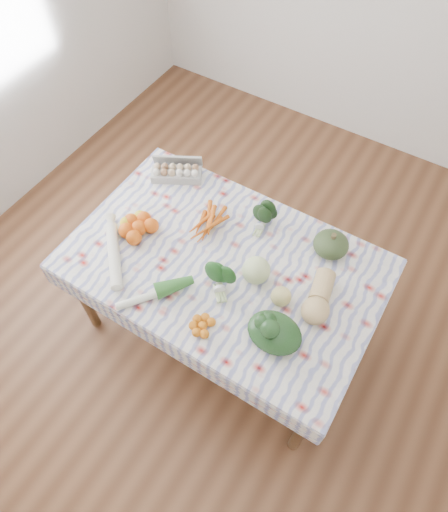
% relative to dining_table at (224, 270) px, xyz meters
% --- Properties ---
extents(ground, '(4.50, 4.50, 0.00)m').
position_rel_dining_table_xyz_m(ground, '(0.00, 0.00, -0.68)').
color(ground, brown).
rests_on(ground, ground).
extents(dining_table, '(1.60, 1.00, 0.75)m').
position_rel_dining_table_xyz_m(dining_table, '(0.00, 0.00, 0.00)').
color(dining_table, brown).
rests_on(dining_table, ground).
extents(tablecloth, '(1.66, 1.06, 0.01)m').
position_rel_dining_table_xyz_m(tablecloth, '(0.00, 0.00, 0.08)').
color(tablecloth, white).
rests_on(tablecloth, dining_table).
extents(egg_carton, '(0.32, 0.25, 0.08)m').
position_rel_dining_table_xyz_m(egg_carton, '(-0.57, 0.37, 0.12)').
color(egg_carton, '#B8B8B3').
rests_on(egg_carton, tablecloth).
extents(carrot_bunch, '(0.25, 0.22, 0.04)m').
position_rel_dining_table_xyz_m(carrot_bunch, '(-0.19, 0.13, 0.11)').
color(carrot_bunch, '#CA5911').
rests_on(carrot_bunch, tablecloth).
extents(kale_bunch, '(0.16, 0.15, 0.12)m').
position_rel_dining_table_xyz_m(kale_bunch, '(0.05, 0.32, 0.14)').
color(kale_bunch, '#173214').
rests_on(kale_bunch, tablecloth).
extents(kabocha_squash, '(0.23, 0.23, 0.12)m').
position_rel_dining_table_xyz_m(kabocha_squash, '(0.45, 0.36, 0.15)').
color(kabocha_squash, '#364A26').
rests_on(kabocha_squash, tablecloth).
extents(cabbage, '(0.19, 0.19, 0.15)m').
position_rel_dining_table_xyz_m(cabbage, '(0.19, 0.00, 0.16)').
color(cabbage, '#C6DB93').
rests_on(cabbage, tablecloth).
extents(butternut_squash, '(0.19, 0.32, 0.14)m').
position_rel_dining_table_xyz_m(butternut_squash, '(0.53, 0.04, 0.15)').
color(butternut_squash, tan).
rests_on(butternut_squash, tablecloth).
extents(orange_cluster, '(0.33, 0.33, 0.09)m').
position_rel_dining_table_xyz_m(orange_cluster, '(-0.50, -0.08, 0.13)').
color(orange_cluster, '#DF580F').
rests_on(orange_cluster, tablecloth).
extents(broccoli, '(0.22, 0.22, 0.11)m').
position_rel_dining_table_xyz_m(broccoli, '(0.05, -0.14, 0.14)').
color(broccoli, '#1C511B').
rests_on(broccoli, tablecloth).
extents(mandarin_cluster, '(0.17, 0.17, 0.05)m').
position_rel_dining_table_xyz_m(mandarin_cluster, '(0.11, -0.38, 0.11)').
color(mandarin_cluster, orange).
rests_on(mandarin_cluster, tablecloth).
extents(grapefruit, '(0.11, 0.11, 0.10)m').
position_rel_dining_table_xyz_m(grapefruit, '(0.37, -0.05, 0.14)').
color(grapefruit, '#D7CA75').
rests_on(grapefruit, tablecloth).
extents(spinach_bag, '(0.33, 0.30, 0.12)m').
position_rel_dining_table_xyz_m(spinach_bag, '(0.43, -0.25, 0.14)').
color(spinach_bag, '#163315').
rests_on(spinach_bag, tablecloth).
extents(daikon, '(0.34, 0.36, 0.06)m').
position_rel_dining_table_xyz_m(daikon, '(-0.51, -0.29, 0.11)').
color(daikon, white).
rests_on(daikon, tablecloth).
extents(leek, '(0.27, 0.34, 0.04)m').
position_rel_dining_table_xyz_m(leek, '(-0.19, -0.36, 0.11)').
color(leek, white).
rests_on(leek, tablecloth).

